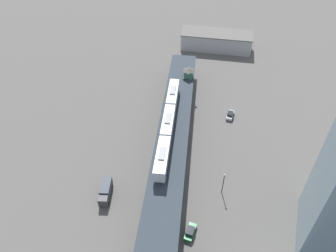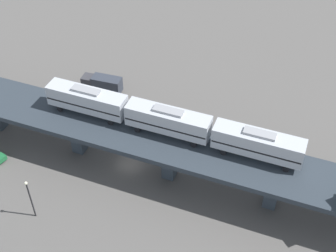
{
  "view_description": "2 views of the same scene",
  "coord_description": "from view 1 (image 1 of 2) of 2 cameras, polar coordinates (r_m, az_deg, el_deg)",
  "views": [
    {
      "loc": [
        18.87,
        -55.77,
        66.32
      ],
      "look_at": [
        -2.67,
        5.28,
        8.48
      ],
      "focal_mm": 35.0,
      "sensor_mm": 36.0,
      "label": 1
    },
    {
      "loc": [
        37.29,
        32.53,
        51.92
      ],
      "look_at": [
        -2.67,
        5.28,
        8.48
      ],
      "focal_mm": 50.0,
      "sensor_mm": 36.0,
      "label": 2
    }
  ],
  "objects": [
    {
      "name": "street_car_silver",
      "position": [
        103.92,
        10.79,
        1.92
      ],
      "size": [
        1.96,
        4.41,
        1.89
      ],
      "color": "#B7BABF",
      "rests_on": "ground"
    },
    {
      "name": "street_lamp",
      "position": [
        80.61,
        9.63,
        -9.58
      ],
      "size": [
        0.44,
        0.44,
        6.94
      ],
      "color": "black",
      "rests_on": "ground"
    },
    {
      "name": "warehouse_building",
      "position": [
        139.47,
        8.42,
        14.52
      ],
      "size": [
        29.81,
        14.58,
        6.8
      ],
      "color": "#99999E",
      "rests_on": "ground"
    },
    {
      "name": "elevated_viaduct",
      "position": [
        84.16,
        0.51,
        -3.99
      ],
      "size": [
        29.06,
        91.51,
        6.98
      ],
      "color": "#283039",
      "rests_on": "ground"
    },
    {
      "name": "street_car_green",
      "position": [
        75.86,
        3.91,
        -17.92
      ],
      "size": [
        1.98,
        4.41,
        1.89
      ],
      "color": "#1E6638",
      "rests_on": "ground"
    },
    {
      "name": "delivery_truck",
      "position": [
        82.21,
        -10.84,
        -11.06
      ],
      "size": [
        4.27,
        7.54,
        3.2
      ],
      "color": "#333338",
      "rests_on": "ground"
    },
    {
      "name": "ground_plane",
      "position": [
        88.68,
        0.49,
        -6.63
      ],
      "size": [
        400.0,
        400.0,
        0.0
      ],
      "primitive_type": "plane",
      "color": "#514F4C"
    },
    {
      "name": "signal_hut",
      "position": [
        107.4,
        3.61,
        9.3
      ],
      "size": [
        3.87,
        3.87,
        3.4
      ],
      "color": "#33604C",
      "rests_on": "elevated_viaduct"
    },
    {
      "name": "subway_train",
      "position": [
        86.12,
        0.0,
        0.52
      ],
      "size": [
        11.17,
        36.86,
        4.45
      ],
      "color": "#ADB2BA",
      "rests_on": "elevated_viaduct"
    }
  ]
}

